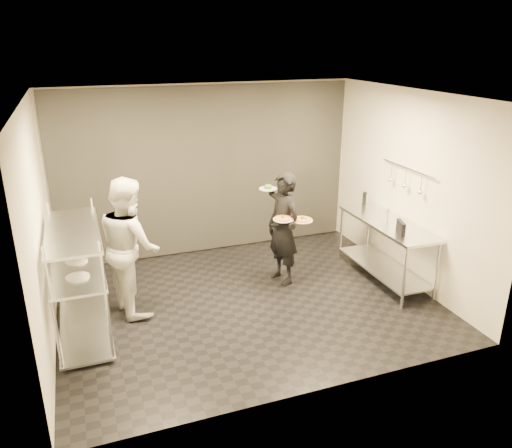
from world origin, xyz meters
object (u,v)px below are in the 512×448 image
object	(u,v)px
waiter	(283,229)
pizza_plate_far	(302,220)
pos_monitor	(401,228)
bottle_green	(387,215)
bottle_dark	(364,198)
prep_counter	(386,240)
pass_rack	(78,276)
salad_plate	(268,187)
pizza_plate_near	(283,219)
bottle_clear	(365,199)
chef	(130,246)

from	to	relation	value
waiter	pizza_plate_far	size ratio (longest dim) A/B	5.60
pos_monitor	bottle_green	bearing A→B (deg)	96.36
bottle_green	bottle_dark	xyz separation A→B (m)	(0.12, 0.80, 0.00)
pizza_plate_far	prep_counter	bearing A→B (deg)	-10.73
pass_rack	bottle_green	xyz separation A→B (m)	(4.31, 0.01, 0.26)
waiter	bottle_dark	distance (m)	1.61
prep_counter	bottle_dark	bearing A→B (deg)	83.29
waiter	salad_plate	bearing A→B (deg)	-174.61
pizza_plate_near	salad_plate	xyz separation A→B (m)	(-0.03, 0.53, 0.31)
pos_monitor	bottle_dark	bearing A→B (deg)	98.45
pizza_plate_far	bottle_green	xyz separation A→B (m)	(1.25, -0.24, -0.00)
pizza_plate_near	pos_monitor	size ratio (longest dim) A/B	1.12
pizza_plate_near	bottle_clear	xyz separation A→B (m)	(1.67, 0.55, -0.06)
pos_monitor	bottle_dark	distance (m)	1.30
bottle_clear	bottle_dark	xyz separation A→B (m)	(-0.02, 0.00, 0.01)
pizza_plate_near	waiter	bearing A→B (deg)	66.41
chef	bottle_dark	xyz separation A→B (m)	(3.76, 0.41, 0.11)
pos_monitor	prep_counter	bearing A→B (deg)	93.91
bottle_green	bottle_dark	size ratio (longest dim) A/B	0.99
salad_plate	bottle_dark	bearing A→B (deg)	0.37
salad_plate	bottle_clear	distance (m)	1.73
chef	salad_plate	xyz separation A→B (m)	(2.08, 0.40, 0.47)
pizza_plate_near	bottle_clear	bearing A→B (deg)	18.13
pizza_plate_far	salad_plate	size ratio (longest dim) A/B	1.13
prep_counter	pizza_plate_far	bearing A→B (deg)	169.27
chef	pizza_plate_far	distance (m)	2.40
chef	pass_rack	bearing A→B (deg)	107.75
waiter	pos_monitor	world-z (taller)	waiter
pos_monitor	bottle_clear	bearing A→B (deg)	97.70
pos_monitor	bottle_green	world-z (taller)	bottle_green
pizza_plate_far	pos_monitor	bearing A→B (deg)	-32.08
pizza_plate_near	pizza_plate_far	xyz separation A→B (m)	(0.28, -0.01, -0.04)
pass_rack	chef	distance (m)	0.79
chef	pizza_plate_near	world-z (taller)	chef
bottle_green	bottle_clear	bearing A→B (deg)	80.57
prep_counter	pizza_plate_far	size ratio (longest dim) A/B	6.01
chef	bottle_clear	size ratio (longest dim) A/B	9.66
bottle_dark	pos_monitor	bearing A→B (deg)	-99.50
bottle_clear	pizza_plate_near	bearing A→B (deg)	-161.87
prep_counter	pos_monitor	world-z (taller)	pos_monitor
prep_counter	bottle_clear	bearing A→B (deg)	82.07
pass_rack	bottle_clear	distance (m)	4.52
pass_rack	waiter	xyz separation A→B (m)	(2.86, 0.46, 0.07)
prep_counter	bottle_dark	size ratio (longest dim) A/B	8.30
pass_rack	pos_monitor	xyz separation A→B (m)	(4.21, -0.48, 0.24)
waiter	bottle_clear	distance (m)	1.63
pizza_plate_near	salad_plate	size ratio (longest dim) A/B	1.10
pass_rack	bottle_clear	xyz separation A→B (m)	(4.44, 0.80, 0.25)
pizza_plate_far	waiter	bearing A→B (deg)	132.73
waiter	pos_monitor	bearing A→B (deg)	42.03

